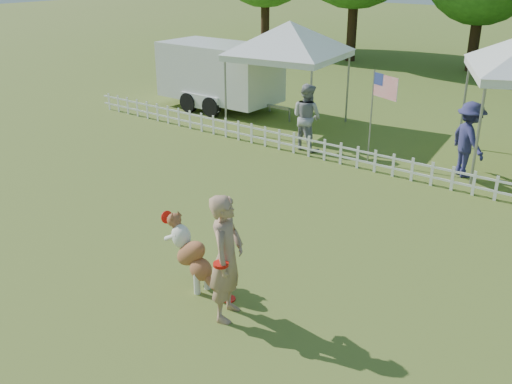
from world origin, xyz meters
TOP-DOWN VIEW (x-y plane):
  - ground at (0.00, 0.00)m, footprint 120.00×120.00m
  - picket_fence at (0.00, 7.00)m, footprint 22.00×0.08m
  - handler at (0.85, -0.10)m, footprint 0.72×0.86m
  - dog at (-0.17, 0.21)m, footprint 1.20×0.56m
  - frisbee_on_turf at (0.58, 0.24)m, footprint 0.27×0.27m
  - canopy_tent_left at (-4.45, 9.15)m, footprint 3.54×3.54m
  - cargo_trailer at (-7.75, 9.63)m, footprint 5.35×2.35m
  - flag_pole at (-0.74, 7.59)m, footprint 0.91×0.47m
  - spectator_a at (-2.68, 7.52)m, footprint 1.01×0.83m
  - spectator_b at (1.64, 8.17)m, footprint 1.38×1.33m

SIDE VIEW (x-z plane):
  - ground at x=0.00m, z-range 0.00..0.00m
  - frisbee_on_turf at x=0.58m, z-range 0.00..0.02m
  - picket_fence at x=0.00m, z-range 0.00..0.60m
  - dog at x=-0.17m, z-range 0.00..1.20m
  - spectator_b at x=1.64m, z-range 0.00..1.89m
  - spectator_a at x=-2.68m, z-range 0.00..1.89m
  - handler at x=0.85m, z-range 0.00..2.01m
  - cargo_trailer at x=-7.75m, z-range 0.00..2.35m
  - flag_pole at x=-0.74m, z-range 0.00..2.47m
  - canopy_tent_left at x=-4.45m, z-range 0.00..3.24m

